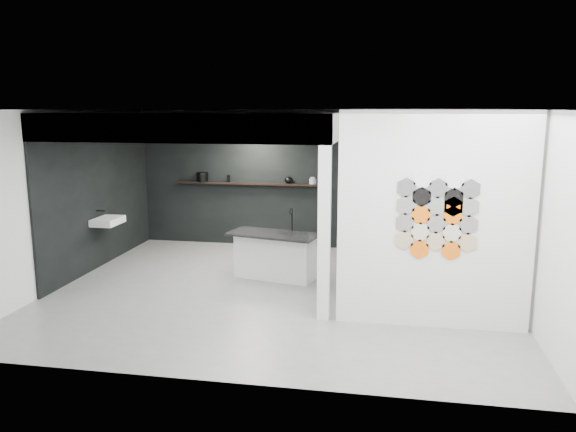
% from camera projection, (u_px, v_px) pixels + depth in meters
% --- Properties ---
extents(floor, '(7.00, 6.00, 0.01)m').
position_uv_depth(floor, '(278.00, 292.00, 8.77)').
color(floor, slate).
extents(partition_panel, '(2.45, 0.15, 2.80)m').
position_uv_depth(partition_panel, '(434.00, 221.00, 7.15)').
color(partition_panel, silver).
rests_on(partition_panel, floor).
extents(bay_clad_back, '(4.40, 0.04, 2.35)m').
position_uv_depth(bay_clad_back, '(244.00, 189.00, 11.64)').
color(bay_clad_back, black).
rests_on(bay_clad_back, floor).
extents(bay_clad_left, '(0.04, 4.00, 2.35)m').
position_uv_depth(bay_clad_left, '(100.00, 201.00, 10.11)').
color(bay_clad_left, black).
rests_on(bay_clad_left, floor).
extents(bulkhead, '(4.40, 4.00, 0.40)m').
position_uv_depth(bulkhead, '(214.00, 124.00, 9.48)').
color(bulkhead, silver).
rests_on(bulkhead, corner_column).
extents(corner_column, '(0.16, 0.16, 2.35)m').
position_uv_depth(corner_column, '(324.00, 234.00, 7.44)').
color(corner_column, silver).
rests_on(corner_column, floor).
extents(fascia_beam, '(4.40, 0.16, 0.40)m').
position_uv_depth(fascia_beam, '(171.00, 128.00, 7.62)').
color(fascia_beam, silver).
rests_on(fascia_beam, corner_column).
extents(wall_basin, '(0.40, 0.60, 0.12)m').
position_uv_depth(wall_basin, '(108.00, 221.00, 9.94)').
color(wall_basin, silver).
rests_on(wall_basin, bay_clad_left).
extents(display_shelf, '(3.00, 0.15, 0.04)m').
position_uv_depth(display_shelf, '(248.00, 183.00, 11.50)').
color(display_shelf, black).
rests_on(display_shelf, bay_clad_back).
extents(kitchen_island, '(1.59, 0.97, 1.20)m').
position_uv_depth(kitchen_island, '(275.00, 255.00, 9.39)').
color(kitchen_island, silver).
rests_on(kitchen_island, floor).
extents(stockpot, '(0.25, 0.25, 0.19)m').
position_uv_depth(stockpot, '(202.00, 177.00, 11.64)').
color(stockpot, black).
rests_on(stockpot, display_shelf).
extents(kettle, '(0.22, 0.22, 0.14)m').
position_uv_depth(kettle, '(289.00, 180.00, 11.33)').
color(kettle, black).
rests_on(kettle, display_shelf).
extents(glass_bowl, '(0.19, 0.19, 0.11)m').
position_uv_depth(glass_bowl, '(313.00, 181.00, 11.25)').
color(glass_bowl, gray).
rests_on(glass_bowl, display_shelf).
extents(glass_vase, '(0.11, 0.11, 0.14)m').
position_uv_depth(glass_vase, '(313.00, 181.00, 11.25)').
color(glass_vase, gray).
rests_on(glass_vase, display_shelf).
extents(bottle_dark, '(0.07, 0.07, 0.15)m').
position_uv_depth(bottle_dark, '(229.00, 178.00, 11.55)').
color(bottle_dark, black).
rests_on(bottle_dark, display_shelf).
extents(utensil_cup, '(0.09, 0.09, 0.09)m').
position_uv_depth(utensil_cup, '(204.00, 179.00, 11.65)').
color(utensil_cup, black).
rests_on(utensil_cup, display_shelf).
extents(hex_tile_cluster, '(1.04, 0.02, 1.16)m').
position_uv_depth(hex_tile_cluster, '(438.00, 215.00, 7.04)').
color(hex_tile_cluster, tan).
rests_on(hex_tile_cluster, partition_panel).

